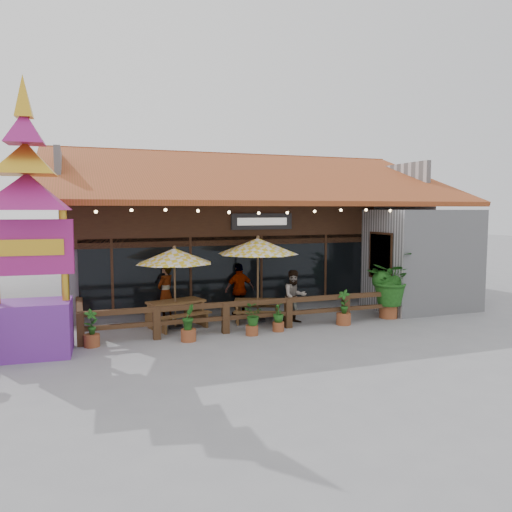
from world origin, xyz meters
name	(u,v)px	position (x,y,z in m)	size (l,w,h in m)	color
ground	(296,323)	(0.00, 0.00, 0.00)	(100.00, 100.00, 0.00)	gray
restaurant_building	(239,241)	(0.26, 6.61, 2.21)	(15.50, 14.73, 6.09)	#B7B7BC
patio_railing	(231,310)	(-2.25, -0.27, 0.61)	(10.00, 2.60, 0.92)	#472E19
umbrella_left	(174,256)	(-3.75, 0.66, 2.20)	(2.67, 2.67, 2.53)	brown
umbrella_right	(258,246)	(-1.06, 0.67, 2.43)	(3.20, 3.20, 2.79)	brown
picnic_table_left	(176,309)	(-3.70, 0.80, 0.55)	(2.04, 1.88, 0.82)	brown
picnic_table_right	(258,307)	(-1.09, 0.61, 0.48)	(1.85, 1.74, 0.71)	brown
thai_sign_tower	(28,199)	(-7.61, -1.00, 3.86)	(2.86, 2.86, 7.31)	#6B2894
tropical_plant	(389,280)	(3.21, -0.36, 1.26)	(2.10, 2.11, 2.21)	brown
diner_a	(166,292)	(-3.86, 1.71, 0.94)	(0.68, 0.45, 1.88)	#341F10
diner_b	(294,297)	(-0.06, 0.02, 0.85)	(0.83, 0.64, 1.70)	#341F10
diner_c	(240,290)	(-1.35, 1.69, 0.90)	(1.05, 0.44, 1.79)	#341F10
planter_a	(92,331)	(-6.23, -0.66, 0.42)	(0.42, 0.41, 1.00)	brown
planter_b	(188,325)	(-3.71, -0.99, 0.46)	(0.45, 0.48, 1.02)	brown
planter_c	(252,318)	(-1.85, -0.98, 0.50)	(0.71, 0.71, 0.89)	brown
planter_d	(278,318)	(-0.96, -0.80, 0.41)	(0.44, 0.44, 0.85)	brown
planter_e	(344,310)	(1.30, -0.72, 0.47)	(0.45, 0.47, 1.11)	brown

